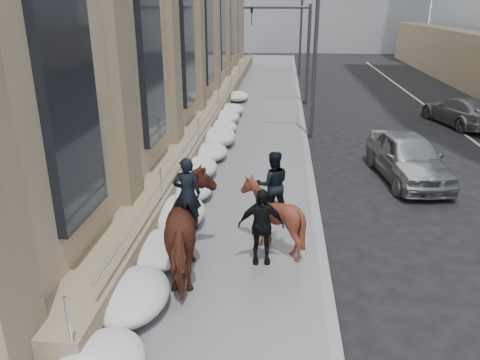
% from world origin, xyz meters
% --- Properties ---
extents(ground, '(140.00, 140.00, 0.00)m').
position_xyz_m(ground, '(0.00, 0.00, 0.00)').
color(ground, black).
rests_on(ground, ground).
extents(sidewalk, '(5.00, 80.00, 0.12)m').
position_xyz_m(sidewalk, '(0.00, 10.00, 0.06)').
color(sidewalk, '#59595C').
rests_on(sidewalk, ground).
extents(curb, '(0.24, 80.00, 0.12)m').
position_xyz_m(curb, '(2.62, 10.00, 0.06)').
color(curb, slate).
rests_on(curb, ground).
extents(streetlight_mid, '(1.71, 0.24, 8.00)m').
position_xyz_m(streetlight_mid, '(2.74, 14.00, 4.58)').
color(streetlight_mid, '#2D2D30').
rests_on(streetlight_mid, ground).
extents(streetlight_far, '(1.71, 0.24, 8.00)m').
position_xyz_m(streetlight_far, '(2.74, 34.00, 4.58)').
color(streetlight_far, '#2D2D30').
rests_on(streetlight_far, ground).
extents(traffic_signal, '(4.10, 0.22, 6.00)m').
position_xyz_m(traffic_signal, '(2.07, 22.00, 4.00)').
color(traffic_signal, '#2D2D30').
rests_on(traffic_signal, ground).
extents(snow_bank, '(1.70, 18.10, 0.76)m').
position_xyz_m(snow_bank, '(-1.42, 8.11, 0.47)').
color(snow_bank, '#BBBDC2').
rests_on(snow_bank, sidewalk).
extents(mounted_horse_left, '(1.70, 2.88, 2.80)m').
position_xyz_m(mounted_horse_left, '(-0.45, 1.51, 1.31)').
color(mounted_horse_left, '#421F14').
rests_on(mounted_horse_left, sidewalk).
extents(mounted_horse_right, '(1.73, 1.87, 2.57)m').
position_xyz_m(mounted_horse_right, '(1.31, 2.91, 1.17)').
color(mounted_horse_right, '#481F14').
rests_on(mounted_horse_right, sidewalk).
extents(pedestrian, '(1.16, 0.58, 1.91)m').
position_xyz_m(pedestrian, '(1.07, 2.19, 1.07)').
color(pedestrian, black).
rests_on(pedestrian, sidewalk).
extents(car_silver, '(2.56, 5.17, 1.69)m').
position_xyz_m(car_silver, '(6.09, 8.69, 0.85)').
color(car_silver, '#96989D').
rests_on(car_silver, ground).
extents(car_grey, '(3.33, 5.51, 1.49)m').
position_xyz_m(car_grey, '(10.87, 17.20, 0.75)').
color(car_grey, '#5C5E64').
rests_on(car_grey, ground).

